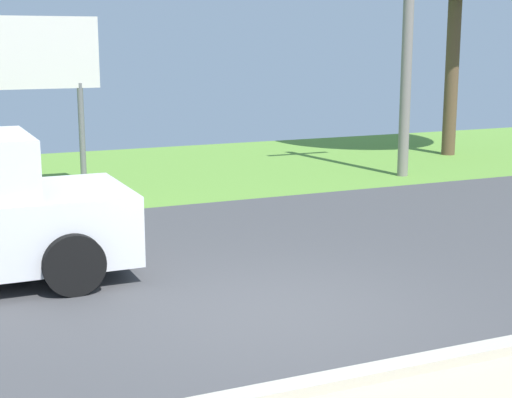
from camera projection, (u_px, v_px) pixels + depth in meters
ground_plane at (191, 252)px, 11.54m from camera, size 40.00×22.00×0.20m
utility_pole at (408, 18)px, 17.10m from camera, size 1.80×0.24×6.70m
roadside_billboard at (33, 66)px, 15.15m from camera, size 2.60×0.12×3.50m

